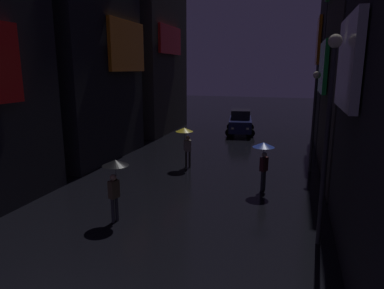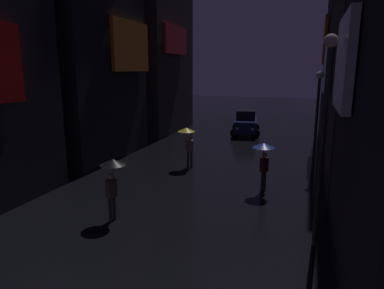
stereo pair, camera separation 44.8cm
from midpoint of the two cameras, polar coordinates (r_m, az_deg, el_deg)
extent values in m
cube|color=orange|center=(20.76, -11.39, 15.77)|extent=(0.20, 4.03, 2.83)
cube|color=red|center=(27.28, -4.14, 16.95)|extent=(0.20, 4.36, 2.07)
cube|color=white|center=(9.81, 23.41, 12.36)|extent=(0.20, 3.20, 2.34)
cube|color=#33302D|center=(17.91, 28.28, 16.71)|extent=(4.00, 8.38, 13.66)
cube|color=#26E54C|center=(19.22, 20.39, 11.98)|extent=(0.20, 3.92, 2.59)
cube|color=orange|center=(26.18, 19.86, 15.89)|extent=(0.20, 2.54, 3.19)
cylinder|color=#2D2D38|center=(12.02, -14.11, -10.62)|extent=(0.12, 0.12, 0.85)
cylinder|color=#2D2D38|center=(12.13, -13.48, -10.36)|extent=(0.12, 0.12, 0.85)
cube|color=brown|center=(11.82, -13.97, -7.25)|extent=(0.31, 0.39, 0.60)
sphere|color=tan|center=(11.69, -14.08, -5.35)|extent=(0.22, 0.22, 0.22)
cylinder|color=brown|center=(11.95, -13.52, -6.74)|extent=(0.09, 0.09, 0.50)
cylinder|color=slate|center=(11.85, -13.60, -5.21)|extent=(0.02, 0.02, 0.77)
cone|color=black|center=(11.71, -13.72, -2.95)|extent=(0.90, 0.90, 0.20)
cylinder|color=#2D2D38|center=(14.97, 11.12, -5.83)|extent=(0.12, 0.12, 0.85)
cylinder|color=#2D2D38|center=(14.82, 10.74, -5.99)|extent=(0.12, 0.12, 0.85)
cube|color=#4C1E23|center=(14.68, 11.05, -3.22)|extent=(0.35, 0.40, 0.60)
sphere|color=beige|center=(14.58, 11.12, -1.67)|extent=(0.22, 0.22, 0.22)
cylinder|color=#4C1E23|center=(14.50, 10.83, -3.21)|extent=(0.09, 0.09, 0.50)
cylinder|color=slate|center=(14.41, 10.89, -1.93)|extent=(0.02, 0.02, 0.77)
cone|color=#263FB2|center=(14.30, 10.97, -0.04)|extent=(0.90, 0.90, 0.20)
cylinder|color=#38332D|center=(17.98, -1.12, -2.48)|extent=(0.12, 0.12, 0.85)
cylinder|color=#38332D|center=(17.97, -1.69, -2.49)|extent=(0.12, 0.12, 0.85)
cube|color=gray|center=(17.80, -1.42, -0.23)|extent=(0.40, 0.32, 0.60)
sphere|color=tan|center=(17.72, -1.43, 1.06)|extent=(0.22, 0.22, 0.22)
cylinder|color=gray|center=(17.74, -1.99, -0.12)|extent=(0.09, 0.09, 0.50)
cylinder|color=slate|center=(17.67, -2.00, 0.95)|extent=(0.02, 0.02, 0.77)
cone|color=yellow|center=(17.58, -2.01, 2.49)|extent=(0.90, 0.90, 0.20)
cube|color=navy|center=(27.49, 7.59, 3.37)|extent=(2.29, 4.31, 0.90)
cube|color=black|center=(27.38, 7.64, 5.03)|extent=(1.70, 2.04, 0.70)
cylinder|color=black|center=(26.26, 9.28, 1.90)|extent=(0.67, 0.31, 0.64)
cylinder|color=black|center=(26.27, 5.76, 2.01)|extent=(0.67, 0.31, 0.64)
cylinder|color=black|center=(28.88, 9.21, 2.85)|extent=(0.67, 0.31, 0.64)
cylinder|color=black|center=(28.90, 6.01, 2.95)|extent=(0.67, 0.31, 0.64)
cube|color=white|center=(25.45, 8.76, 2.61)|extent=(0.21, 0.09, 0.14)
cube|color=white|center=(25.46, 6.28, 2.69)|extent=(0.21, 0.09, 0.14)
cylinder|color=#2D2D33|center=(10.16, 20.21, -1.19)|extent=(0.14, 0.14, 5.59)
sphere|color=#F9EFCC|center=(9.93, 21.54, 15.74)|extent=(0.36, 0.36, 0.36)
cylinder|color=#2D2D33|center=(17.78, 18.85, 2.87)|extent=(0.14, 0.14, 4.60)
sphere|color=#F9EFCC|center=(17.57, 19.43, 10.87)|extent=(0.36, 0.36, 0.36)
camera|label=1|loc=(0.22, -90.88, -0.20)|focal=32.00mm
camera|label=2|loc=(0.22, 89.12, 0.20)|focal=32.00mm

